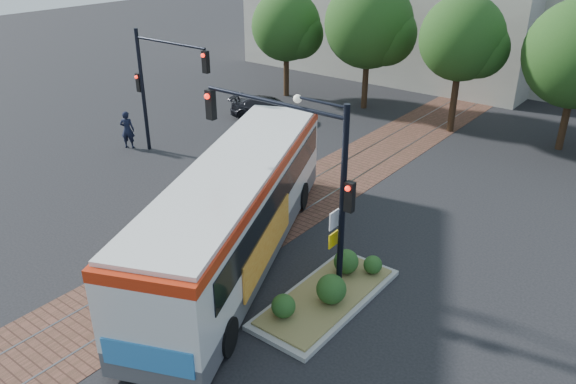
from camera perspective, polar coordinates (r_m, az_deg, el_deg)
name	(u,v)px	position (r m, az deg, el deg)	size (l,w,h in m)	color
ground	(233,238)	(20.67, -5.61, -4.71)	(120.00, 120.00, 0.00)	black
trackbed	(298,200)	(23.36, 1.07, -0.79)	(3.60, 40.00, 0.02)	brown
tree_row	(459,40)	(31.78, 17.01, 14.54)	(26.40, 5.60, 7.67)	#382314
warehouses	(503,26)	(44.01, 20.97, 15.47)	(40.00, 13.00, 8.00)	#ADA899
city_bus	(237,206)	(18.70, -5.18, -1.40)	(7.67, 12.99, 3.48)	#4D4D4F
traffic_island	(329,290)	(17.37, 4.17, -9.92)	(2.20, 5.20, 1.13)	gray
signal_pole_main	(307,166)	(16.02, 1.94, 2.65)	(5.49, 0.46, 6.00)	black
signal_pole_left	(156,77)	(27.54, -13.23, 11.27)	(4.99, 0.34, 6.00)	black
officer	(127,130)	(29.67, -16.01, 6.11)	(0.70, 0.46, 1.93)	black
parked_car	(269,109)	(32.91, -1.97, 8.43)	(1.83, 4.50, 1.31)	black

